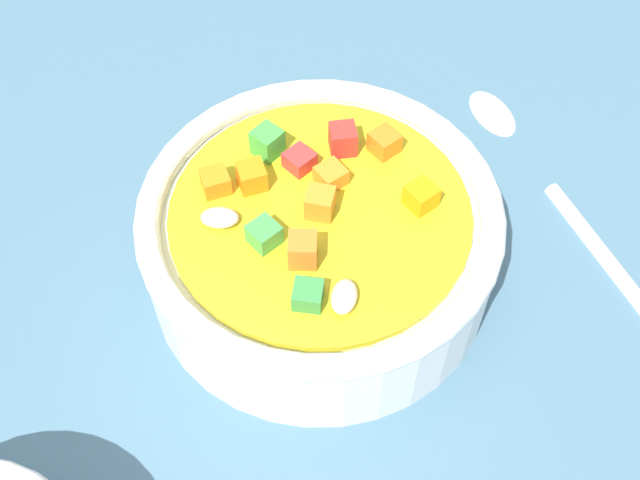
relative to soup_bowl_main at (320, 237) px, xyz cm
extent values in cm
cube|color=#42667A|center=(-0.01, 0.00, -4.02)|extent=(140.00, 140.00, 2.00)
cylinder|color=white|center=(-0.01, 0.00, -0.70)|extent=(17.17, 17.17, 4.65)
torus|color=white|center=(-0.01, 0.00, 1.99)|extent=(17.37, 17.37, 1.23)
cylinder|color=gold|center=(-0.01, 0.00, 1.83)|extent=(14.31, 14.31, 0.40)
cube|color=orange|center=(3.55, -0.69, 2.65)|extent=(1.76, 1.76, 1.24)
cube|color=#35823D|center=(-0.83, 4.80, 2.51)|extent=(1.43, 1.43, 0.96)
cube|color=red|center=(-0.14, -4.08, 2.75)|extent=(1.67, 1.67, 1.44)
cube|color=orange|center=(5.14, 0.37, 2.56)|extent=(1.77, 1.77, 1.06)
cube|color=orange|center=(-4.41, -1.73, 2.61)|extent=(1.77, 1.77, 1.18)
cube|color=orange|center=(-0.05, 2.80, 2.78)|extent=(1.54, 1.54, 1.50)
cube|color=orange|center=(-1.99, -4.57, 2.60)|extent=(1.76, 1.76, 1.14)
cube|color=green|center=(3.48, -2.89, 2.75)|extent=(1.69, 1.69, 1.44)
cube|color=orange|center=(0.43, -0.40, 2.70)|extent=(1.34, 1.34, 1.35)
cube|color=green|center=(1.95, 2.31, 2.57)|extent=(1.74, 1.74, 1.08)
ellipsoid|color=beige|center=(-2.34, 4.40, 2.40)|extent=(1.28, 1.86, 0.74)
cube|color=orange|center=(-0.47, -1.90, 2.48)|extent=(1.78, 1.78, 0.91)
cube|color=red|center=(1.72, -2.44, 2.47)|extent=(1.73, 1.73, 0.89)
ellipsoid|color=beige|center=(4.26, 1.85, 2.38)|extent=(1.98, 1.50, 0.71)
cylinder|color=silver|center=(-14.74, -4.19, -2.57)|extent=(8.30, 9.78, 0.89)
ellipsoid|color=silver|center=(-6.88, -13.71, -2.65)|extent=(4.24, 4.48, 0.74)
camera|label=1|loc=(-6.27, 22.05, 31.91)|focal=45.21mm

